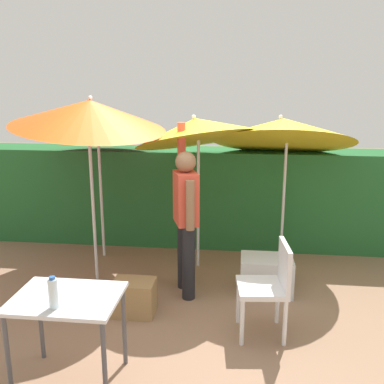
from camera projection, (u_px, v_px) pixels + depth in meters
name	position (u px, v px, depth m)	size (l,w,h in m)	color
ground_plane	(189.00, 294.00, 4.83)	(24.00, 24.00, 0.00)	#937056
hedge_row	(203.00, 196.00, 6.29)	(8.00, 0.70, 1.38)	#23602D
umbrella_rainbow	(96.00, 124.00, 5.48)	(1.65, 1.66, 2.07)	silver
umbrella_orange	(284.00, 131.00, 5.35)	(1.77, 1.77, 2.13)	silver
umbrella_yellow	(196.00, 130.00, 5.14)	(1.59, 1.54, 2.16)	silver
umbrella_navy	(89.00, 114.00, 4.75)	(1.74, 1.73, 2.27)	silver
person_vendor	(186.00, 213.00, 4.64)	(0.32, 0.55, 1.88)	black
chair_plastic	(270.00, 283.00, 3.94)	(0.48, 0.48, 0.89)	silver
cooler_box	(266.00, 275.00, 4.83)	(0.58, 0.40, 0.41)	silver
crate_cardboard	(134.00, 297.00, 4.38)	(0.42, 0.31, 0.36)	#9E7A4C
folding_table	(67.00, 307.00, 3.26)	(0.80, 0.60, 0.73)	#4C4C51
bottle_water	(53.00, 293.00, 3.05)	(0.07, 0.07, 0.24)	silver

